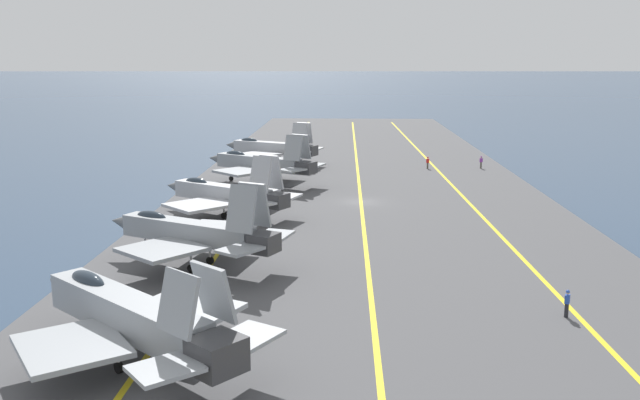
{
  "coord_description": "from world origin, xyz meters",
  "views": [
    {
      "loc": [
        -72.16,
        1.74,
        15.47
      ],
      "look_at": [
        -11.28,
        4.04,
        2.9
      ],
      "focal_mm": 38.0,
      "sensor_mm": 36.0,
      "label": 1
    }
  ],
  "objects_px": {
    "parked_jet_fourth": "(261,163)",
    "crew_red_vest": "(428,162)",
    "parked_jet_second": "(192,232)",
    "parked_jet_nearest": "(129,315)",
    "crew_blue_vest": "(567,302)",
    "parked_jet_fifth": "(271,148)",
    "parked_jet_third": "(226,193)",
    "crew_purple_vest": "(481,162)"
  },
  "relations": [
    {
      "from": "parked_jet_nearest",
      "to": "crew_red_vest",
      "type": "xyz_separation_m",
      "value": [
        63.51,
        -22.61,
        -1.46
      ]
    },
    {
      "from": "parked_jet_second",
      "to": "crew_red_vest",
      "type": "xyz_separation_m",
      "value": [
        47.68,
        -22.93,
        -1.75
      ]
    },
    {
      "from": "parked_jet_second",
      "to": "parked_jet_fourth",
      "type": "height_order",
      "value": "parked_jet_second"
    },
    {
      "from": "parked_jet_nearest",
      "to": "crew_purple_vest",
      "type": "bearing_deg",
      "value": -25.3
    },
    {
      "from": "parked_jet_nearest",
      "to": "parked_jet_fifth",
      "type": "height_order",
      "value": "parked_jet_fifth"
    },
    {
      "from": "parked_jet_fourth",
      "to": "crew_red_vest",
      "type": "distance_m",
      "value": 25.88
    },
    {
      "from": "parked_jet_third",
      "to": "parked_jet_fifth",
      "type": "height_order",
      "value": "parked_jet_fifth"
    },
    {
      "from": "parked_jet_second",
      "to": "parked_jet_fifth",
      "type": "bearing_deg",
      "value": -0.42
    },
    {
      "from": "parked_jet_nearest",
      "to": "parked_jet_fifth",
      "type": "distance_m",
      "value": 66.16
    },
    {
      "from": "parked_jet_nearest",
      "to": "parked_jet_second",
      "type": "height_order",
      "value": "parked_jet_second"
    },
    {
      "from": "crew_blue_vest",
      "to": "parked_jet_fourth",
      "type": "bearing_deg",
      "value": 28.62
    },
    {
      "from": "parked_jet_third",
      "to": "parked_jet_nearest",
      "type": "bearing_deg",
      "value": -178.55
    },
    {
      "from": "parked_jet_nearest",
      "to": "parked_jet_fourth",
      "type": "bearing_deg",
      "value": -0.64
    },
    {
      "from": "parked_jet_second",
      "to": "parked_jet_fifth",
      "type": "distance_m",
      "value": 50.33
    },
    {
      "from": "parked_jet_nearest",
      "to": "parked_jet_third",
      "type": "distance_m",
      "value": 32.85
    },
    {
      "from": "parked_jet_nearest",
      "to": "crew_blue_vest",
      "type": "relative_size",
      "value": 8.94
    },
    {
      "from": "parked_jet_fourth",
      "to": "crew_red_vest",
      "type": "xyz_separation_m",
      "value": [
        13.43,
        -22.05,
        -1.74
      ]
    },
    {
      "from": "parked_jet_nearest",
      "to": "parked_jet_fourth",
      "type": "relative_size",
      "value": 0.97
    },
    {
      "from": "parked_jet_nearest",
      "to": "crew_purple_vest",
      "type": "distance_m",
      "value": 70.76
    },
    {
      "from": "parked_jet_second",
      "to": "crew_purple_vest",
      "type": "height_order",
      "value": "parked_jet_second"
    },
    {
      "from": "crew_red_vest",
      "to": "parked_jet_third",
      "type": "bearing_deg",
      "value": 142.6
    },
    {
      "from": "parked_jet_second",
      "to": "crew_red_vest",
      "type": "distance_m",
      "value": 52.93
    },
    {
      "from": "parked_jet_fourth",
      "to": "crew_purple_vest",
      "type": "relative_size",
      "value": 8.85
    },
    {
      "from": "parked_jet_fourth",
      "to": "crew_red_vest",
      "type": "height_order",
      "value": "parked_jet_fourth"
    },
    {
      "from": "parked_jet_nearest",
      "to": "parked_jet_third",
      "type": "height_order",
      "value": "parked_jet_third"
    },
    {
      "from": "parked_jet_second",
      "to": "parked_jet_fifth",
      "type": "height_order",
      "value": "parked_jet_second"
    },
    {
      "from": "parked_jet_second",
      "to": "parked_jet_third",
      "type": "height_order",
      "value": "parked_jet_second"
    },
    {
      "from": "parked_jet_fourth",
      "to": "crew_blue_vest",
      "type": "distance_m",
      "value": 49.42
    },
    {
      "from": "parked_jet_second",
      "to": "parked_jet_third",
      "type": "xyz_separation_m",
      "value": [
        17.01,
        0.51,
        -0.44
      ]
    },
    {
      "from": "parked_jet_fourth",
      "to": "parked_jet_fifth",
      "type": "distance_m",
      "value": 16.09
    },
    {
      "from": "parked_jet_nearest",
      "to": "parked_jet_second",
      "type": "relative_size",
      "value": 1.01
    },
    {
      "from": "parked_jet_third",
      "to": "parked_jet_fifth",
      "type": "relative_size",
      "value": 0.97
    },
    {
      "from": "parked_jet_nearest",
      "to": "crew_red_vest",
      "type": "bearing_deg",
      "value": -19.6
    },
    {
      "from": "crew_purple_vest",
      "to": "crew_blue_vest",
      "type": "height_order",
      "value": "crew_purple_vest"
    },
    {
      "from": "parked_jet_third",
      "to": "crew_blue_vest",
      "type": "height_order",
      "value": "parked_jet_third"
    },
    {
      "from": "parked_jet_nearest",
      "to": "parked_jet_second",
      "type": "bearing_deg",
      "value": 1.17
    },
    {
      "from": "crew_blue_vest",
      "to": "crew_red_vest",
      "type": "relative_size",
      "value": 1.0
    },
    {
      "from": "parked_jet_nearest",
      "to": "crew_red_vest",
      "type": "relative_size",
      "value": 8.9
    },
    {
      "from": "parked_jet_nearest",
      "to": "parked_jet_fifth",
      "type": "bearing_deg",
      "value": -0.04
    },
    {
      "from": "parked_jet_second",
      "to": "parked_jet_fourth",
      "type": "distance_m",
      "value": 34.26
    },
    {
      "from": "parked_jet_second",
      "to": "crew_red_vest",
      "type": "bearing_deg",
      "value": -25.69
    },
    {
      "from": "crew_red_vest",
      "to": "parked_jet_fifth",
      "type": "bearing_deg",
      "value": 83.29
    }
  ]
}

